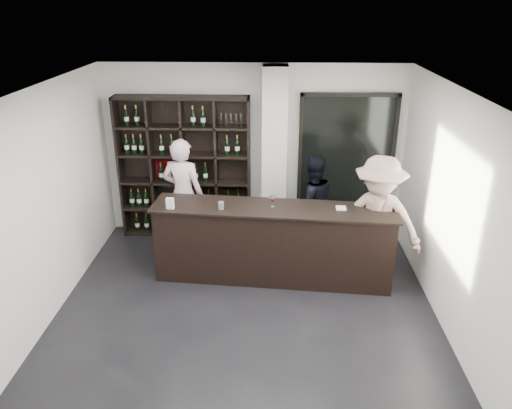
{
  "coord_description": "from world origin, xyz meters",
  "views": [
    {
      "loc": [
        0.34,
        -5.32,
        3.88
      ],
      "look_at": [
        0.1,
        1.1,
        1.17
      ],
      "focal_mm": 35.0,
      "sensor_mm": 36.0,
      "label": 1
    }
  ],
  "objects_px": {
    "tasting_counter": "(273,243)",
    "wine_shelf": "(185,168)",
    "customer": "(377,222)",
    "taster_pink": "(183,195)",
    "taster_black": "(311,204)"
  },
  "relations": [
    {
      "from": "customer",
      "to": "taster_pink",
      "type": "bearing_deg",
      "value": -179.51
    },
    {
      "from": "taster_pink",
      "to": "wine_shelf",
      "type": "bearing_deg",
      "value": -70.47
    },
    {
      "from": "taster_pink",
      "to": "taster_black",
      "type": "relative_size",
      "value": 1.15
    },
    {
      "from": "tasting_counter",
      "to": "wine_shelf",
      "type": "bearing_deg",
      "value": 140.45
    },
    {
      "from": "wine_shelf",
      "to": "tasting_counter",
      "type": "height_order",
      "value": "wine_shelf"
    },
    {
      "from": "wine_shelf",
      "to": "taster_pink",
      "type": "relative_size",
      "value": 1.3
    },
    {
      "from": "wine_shelf",
      "to": "tasting_counter",
      "type": "relative_size",
      "value": 0.7
    },
    {
      "from": "wine_shelf",
      "to": "taster_pink",
      "type": "bearing_deg",
      "value": -84.48
    },
    {
      "from": "wine_shelf",
      "to": "customer",
      "type": "bearing_deg",
      "value": -27.18
    },
    {
      "from": "customer",
      "to": "taster_black",
      "type": "bearing_deg",
      "value": 150.99
    },
    {
      "from": "tasting_counter",
      "to": "taster_black",
      "type": "distance_m",
      "value": 1.12
    },
    {
      "from": "taster_pink",
      "to": "customer",
      "type": "height_order",
      "value": "customer"
    },
    {
      "from": "taster_black",
      "to": "customer",
      "type": "relative_size",
      "value": 0.84
    },
    {
      "from": "tasting_counter",
      "to": "customer",
      "type": "bearing_deg",
      "value": 2.79
    },
    {
      "from": "wine_shelf",
      "to": "customer",
      "type": "height_order",
      "value": "wine_shelf"
    }
  ]
}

